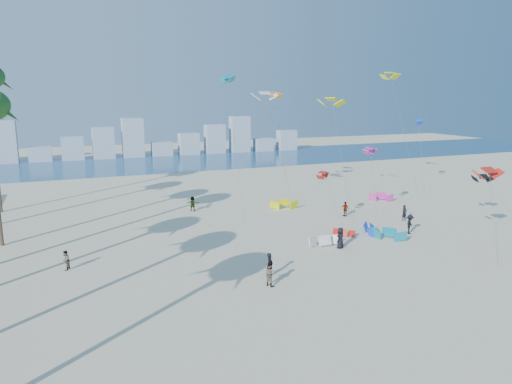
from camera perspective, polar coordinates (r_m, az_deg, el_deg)
name	(u,v)px	position (r m, az deg, el deg)	size (l,w,h in m)	color
ground	(312,318)	(29.60, 6.75, -14.88)	(220.00, 220.00, 0.00)	beige
ocean	(134,163)	(96.82, -14.52, 3.40)	(220.00, 220.00, 0.00)	navy
kitesurfer_near	(270,265)	(35.15, 1.68, -8.79)	(0.67, 0.44, 1.83)	black
kitesurfer_mid	(270,274)	(33.61, 1.68, -9.86)	(0.85, 0.66, 1.74)	gray
kitesurfers_far	(298,221)	(47.31, 5.11, -3.50)	(34.57, 19.39, 1.88)	black
grounded_kites	(346,218)	(50.56, 10.81, -3.13)	(19.66, 17.54, 1.08)	silver
flying_kites	(341,108)	(55.76, 10.30, 10.01)	(29.94, 33.32, 16.65)	red
distant_skyline	(121,143)	(106.17, -16.02, 5.68)	(85.00, 3.00, 8.40)	#9EADBF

